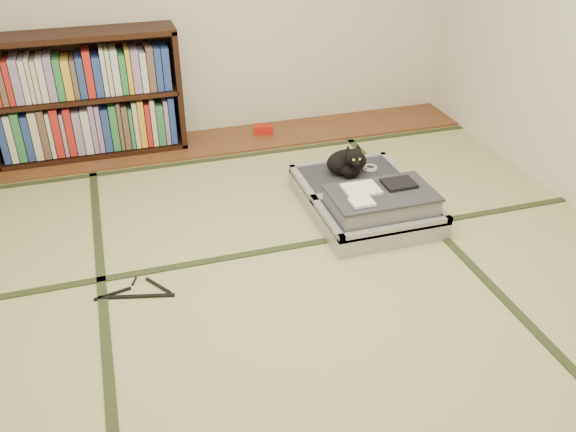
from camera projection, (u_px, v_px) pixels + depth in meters
name	position (u px, v px, depth m)	size (l,w,h in m)	color
floor	(298.00, 290.00, 3.24)	(4.50, 4.50, 0.00)	tan
wood_strip	(221.00, 141.00, 4.87)	(4.00, 0.50, 0.02)	brown
red_item	(264.00, 129.00, 4.97)	(0.15, 0.09, 0.07)	red
room_shell	(302.00, 6.00, 2.49)	(4.50, 4.50, 4.50)	white
tatami_borders	(273.00, 241.00, 3.64)	(4.00, 4.50, 0.01)	#2D381E
bookcase	(85.00, 98.00, 4.46)	(1.39, 0.32, 0.92)	black
suitcase	(367.00, 200.00, 3.87)	(0.72, 0.96, 0.28)	#A4A3A8
cat	(348.00, 162.00, 4.04)	(0.32, 0.32, 0.26)	black
cable_coil	(370.00, 168.00, 4.16)	(0.10, 0.10, 0.02)	white
hanger	(136.00, 293.00, 3.21)	(0.41, 0.23, 0.01)	black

